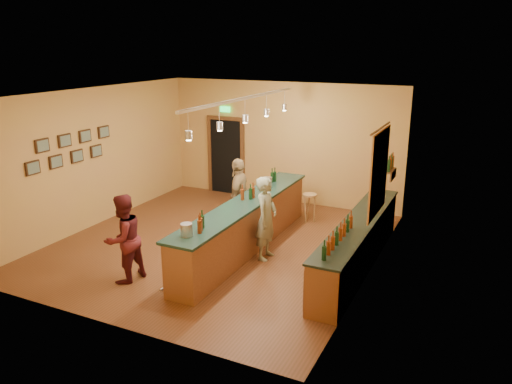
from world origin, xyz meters
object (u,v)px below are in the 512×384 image
at_px(tasting_bar, 246,222).
at_px(customer_b, 239,197).
at_px(back_counter, 358,243).
at_px(bartender, 266,218).
at_px(bar_stool, 310,200).
at_px(customer_a, 124,239).

height_order(tasting_bar, customer_b, customer_b).
bearing_deg(customer_b, back_counter, 65.95).
distance_m(tasting_bar, bartender, 0.63).
bearing_deg(bartender, customer_b, 46.63).
distance_m(customer_b, bar_stool, 1.88).
xyz_separation_m(customer_a, bar_stool, (1.94, 4.40, -0.27)).
bearing_deg(bar_stool, bartender, -91.50).
relative_size(customer_b, bar_stool, 2.53).
bearing_deg(customer_a, tasting_bar, 157.82).
xyz_separation_m(back_counter, customer_b, (-2.86, 0.58, 0.39)).
relative_size(bartender, customer_b, 0.96).
distance_m(tasting_bar, customer_b, 0.98).
xyz_separation_m(tasting_bar, customer_b, (-0.55, 0.76, 0.27)).
bearing_deg(tasting_bar, back_counter, 4.48).
relative_size(tasting_bar, customer_b, 2.92).
bearing_deg(bar_stool, customer_b, -128.95).
bearing_deg(bartender, customer_a, 134.42).
bearing_deg(customer_a, bartender, 145.86).
bearing_deg(bar_stool, back_counter, -50.00).
bearing_deg(tasting_bar, customer_a, -121.18).
bearing_deg(back_counter, bartender, -168.08).
bearing_deg(bartender, back_counter, -80.53).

